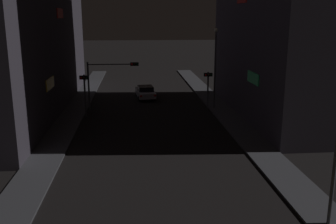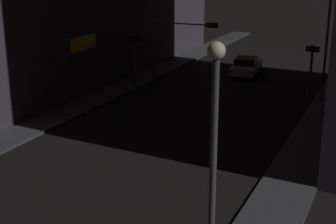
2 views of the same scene
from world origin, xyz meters
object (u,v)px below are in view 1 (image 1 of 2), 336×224
Objects in this scene: traffic_light_overhead at (109,74)px; traffic_light_right_kerb at (208,83)px; far_car at (145,92)px; street_lamp_far_block at (215,61)px; traffic_light_left_kerb at (85,87)px.

traffic_light_right_kerb is at bearing -6.45° from traffic_light_overhead.
traffic_light_right_kerb is at bearing -46.34° from far_car.
far_car is 0.60× the size of street_lamp_far_block.
far_car is 1.18× the size of traffic_light_left_kerb.
traffic_light_left_kerb is at bearing -124.62° from far_car.
far_car is 9.52m from street_lamp_far_block.
traffic_light_overhead is 0.64× the size of street_lamp_far_block.
traffic_light_left_kerb is at bearing -123.51° from traffic_light_overhead.
street_lamp_far_block is (0.74, 0.48, 2.06)m from traffic_light_right_kerb.
traffic_light_left_kerb is (-2.00, -3.03, -0.68)m from traffic_light_overhead.
street_lamp_far_block is (12.13, 2.45, 1.94)m from traffic_light_left_kerb.
traffic_light_right_kerb is 2.24m from street_lamp_far_block.
traffic_light_left_kerb is at bearing -168.59° from street_lamp_far_block.
traffic_light_overhead reaches higher than far_car.
traffic_light_left_kerb is 12.52m from street_lamp_far_block.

